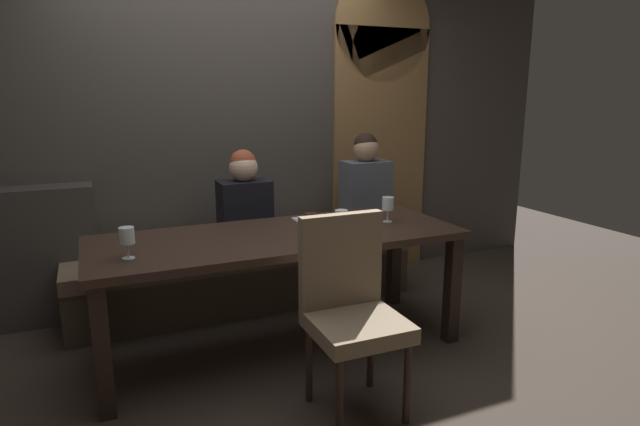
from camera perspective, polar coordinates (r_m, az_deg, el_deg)
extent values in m
plane|color=#382D26|center=(3.46, -4.21, -14.13)|extent=(9.00, 9.00, 0.00)
cube|color=#423D38|center=(4.26, -10.18, 11.72)|extent=(6.00, 0.12, 3.00)
cube|color=olive|center=(4.73, 6.44, 6.47)|extent=(0.90, 0.05, 2.10)
cylinder|color=olive|center=(4.73, 6.78, 19.21)|extent=(0.90, 0.05, 0.90)
cube|color=#38342F|center=(4.14, -30.31, -4.28)|extent=(1.10, 0.28, 0.95)
cube|color=black|center=(2.84, -22.31, -13.64)|extent=(0.08, 0.08, 0.69)
cube|color=black|center=(3.50, 13.99, -7.98)|extent=(0.08, 0.08, 0.69)
cube|color=black|center=(3.49, -22.69, -8.70)|extent=(0.08, 0.08, 0.69)
cube|color=black|center=(4.04, 7.94, -4.87)|extent=(0.08, 0.08, 0.69)
cube|color=#302119|center=(3.20, -4.41, -2.61)|extent=(2.20, 0.84, 0.04)
cube|color=#4A3C2E|center=(4.01, -7.64, -7.64)|extent=(2.50, 0.40, 0.35)
cube|color=brown|center=(3.93, -7.73, -4.56)|extent=(2.50, 0.44, 0.10)
cylinder|color=#302119|center=(2.55, 2.10, -19.40)|extent=(0.04, 0.04, 0.42)
cylinder|color=#302119|center=(2.70, 9.33, -17.53)|extent=(0.04, 0.04, 0.42)
cylinder|color=#302119|center=(2.83, -1.19, -15.84)|extent=(0.04, 0.04, 0.42)
cylinder|color=#302119|center=(2.97, 5.45, -14.44)|extent=(0.04, 0.04, 0.42)
cube|color=#7F6B51|center=(2.64, 4.01, -12.01)|extent=(0.44, 0.44, 0.08)
cube|color=#7F6B51|center=(2.70, 2.26, -5.06)|extent=(0.44, 0.06, 0.48)
cube|color=black|center=(3.83, -8.04, -0.33)|extent=(0.36, 0.24, 0.51)
sphere|color=#DBB293|center=(3.76, -8.21, 4.83)|extent=(0.20, 0.20, 0.20)
sphere|color=brown|center=(3.77, -8.27, 5.37)|extent=(0.18, 0.18, 0.18)
cube|color=#4C515B|center=(4.24, 4.87, 1.60)|extent=(0.36, 0.24, 0.59)
sphere|color=tan|center=(4.18, 4.98, 6.82)|extent=(0.20, 0.20, 0.20)
sphere|color=black|center=(4.18, 4.92, 7.32)|extent=(0.18, 0.18, 0.18)
cylinder|color=silver|center=(2.89, -19.83, -4.57)|extent=(0.06, 0.06, 0.00)
cylinder|color=silver|center=(2.88, -19.89, -3.82)|extent=(0.01, 0.01, 0.07)
cylinder|color=silver|center=(2.86, -20.01, -2.28)|extent=(0.08, 0.08, 0.08)
cylinder|color=gold|center=(2.86, -19.99, -2.60)|extent=(0.07, 0.07, 0.05)
cylinder|color=silver|center=(3.51, 7.24, -0.89)|extent=(0.06, 0.06, 0.00)
cylinder|color=silver|center=(3.50, 7.25, -0.26)|extent=(0.01, 0.01, 0.07)
cylinder|color=silver|center=(3.48, 7.29, 1.02)|extent=(0.08, 0.08, 0.08)
cylinder|color=gold|center=(3.49, 7.28, 0.63)|extent=(0.07, 0.07, 0.03)
cylinder|color=silver|center=(3.11, 2.27, -2.60)|extent=(0.06, 0.06, 0.00)
cylinder|color=silver|center=(3.10, 2.28, -1.89)|extent=(0.01, 0.01, 0.07)
cylinder|color=silver|center=(3.08, 2.29, -0.45)|extent=(0.08, 0.08, 0.08)
cylinder|color=white|center=(3.42, 5.16, -1.16)|extent=(0.12, 0.12, 0.01)
cylinder|color=white|center=(3.41, 5.17, -0.64)|extent=(0.06, 0.06, 0.06)
cylinder|color=brown|center=(3.41, 5.18, -0.25)|extent=(0.05, 0.05, 0.01)
cube|color=white|center=(3.51, -1.10, -0.75)|extent=(0.19, 0.19, 0.01)
cube|color=#381E14|center=(3.50, -0.95, -0.34)|extent=(0.08, 0.06, 0.04)
cube|color=silver|center=(3.57, 0.88, -0.52)|extent=(0.04, 0.17, 0.01)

